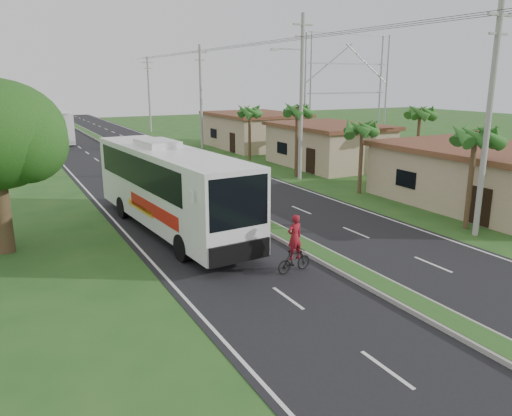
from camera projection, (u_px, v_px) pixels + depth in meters
name	position (u px, v px, depth m)	size (l,w,h in m)	color
ground	(366.00, 280.00, 19.02)	(180.00, 180.00, 0.00)	#224E1C
road_asphalt	(186.00, 185.00, 36.15)	(14.00, 160.00, 0.02)	black
median_strip	(186.00, 184.00, 36.12)	(1.20, 160.00, 0.18)	gray
lane_edge_left	(90.00, 195.00, 33.13)	(0.12, 160.00, 0.01)	silver
lane_edge_right	(266.00, 177.00, 39.17)	(0.12, 160.00, 0.01)	silver
shop_near	(485.00, 176.00, 30.03)	(8.60, 12.60, 3.52)	tan
shop_mid	(328.00, 145.00, 43.71)	(7.60, 10.60, 3.67)	tan
shop_far	(254.00, 130.00, 55.68)	(8.60, 11.60, 3.82)	tan
palm_verge_a	(475.00, 136.00, 24.46)	(2.40, 2.40, 5.45)	#473321
palm_verge_b	(362.00, 128.00, 32.44)	(2.40, 2.40, 5.05)	#473321
palm_verge_c	(297.00, 110.00, 37.98)	(2.40, 2.40, 5.85)	#473321
palm_verge_d	(249.00, 111.00, 46.06)	(2.40, 2.40, 5.25)	#473321
palm_behind_shop	(420.00, 113.00, 38.52)	(2.40, 2.40, 5.65)	#473321
utility_pole_a	(488.00, 118.00, 23.14)	(1.60, 0.28, 11.00)	gray
utility_pole_b	(301.00, 96.00, 36.69)	(3.20, 0.28, 12.00)	gray
utility_pole_c	(201.00, 96.00, 53.98)	(1.60, 0.28, 11.00)	gray
utility_pole_d	(149.00, 94.00, 71.17)	(1.60, 0.28, 10.50)	gray
billboard_lattice	(347.00, 85.00, 52.93)	(10.18, 1.18, 12.07)	gray
coach_bus_main	(169.00, 183.00, 24.71)	(3.90, 13.92, 4.44)	white
coach_bus_far	(55.00, 124.00, 61.16)	(2.85, 12.78, 3.72)	silver
motorcyclist	(294.00, 250.00, 19.60)	(1.61, 0.62, 2.37)	black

